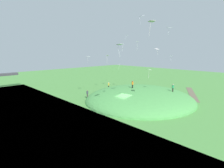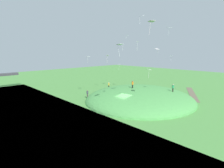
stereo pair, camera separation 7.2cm
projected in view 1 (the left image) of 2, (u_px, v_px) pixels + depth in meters
name	position (u px, v px, depth m)	size (l,w,h in m)	color
ground_plane	(123.00, 107.00, 34.37)	(160.00, 160.00, 0.00)	#509243
grass_hill	(139.00, 100.00, 39.67)	(24.86, 23.94, 5.64)	#4F9E4E
dirt_path	(192.00, 94.00, 45.46)	(16.72, 1.54, 0.04)	#6A5E4C
person_walking_path	(133.00, 83.00, 38.86)	(0.55, 0.55, 1.65)	black
person_on_hilltop	(87.00, 93.00, 40.25)	(0.57, 0.57, 1.59)	#3F2F37
person_with_child	(109.00, 84.00, 48.13)	(0.50, 0.50, 1.71)	black
person_near_shore	(173.00, 87.00, 37.47)	(0.48, 0.48, 1.68)	#2E3327
kite_0	(120.00, 45.00, 24.77)	(1.12, 0.84, 1.89)	white
kite_1	(137.00, 42.00, 42.76)	(1.20, 1.10, 2.18)	white
kite_2	(142.00, 17.00, 22.81)	(0.62, 0.74, 1.10)	white
kite_3	(88.00, 57.00, 40.57)	(1.11, 0.93, 1.40)	white
kite_4	(107.00, 56.00, 46.41)	(0.75, 0.82, 2.16)	white
kite_5	(127.00, 36.00, 48.83)	(0.69, 0.78, 1.08)	white
kite_6	(170.00, 28.00, 35.73)	(1.18, 1.09, 1.55)	white
kite_7	(122.00, 44.00, 44.81)	(1.06, 0.89, 1.97)	silver
kite_8	(157.00, 49.00, 43.58)	(1.18, 0.80, 1.49)	silver
kite_9	(149.00, 70.00, 30.79)	(1.15, 1.22, 1.61)	white
kite_10	(152.00, 22.00, 25.09)	(1.13, 0.94, 2.13)	silver
kite_11	(119.00, 65.00, 49.45)	(0.83, 0.81, 1.75)	white
kite_12	(171.00, 56.00, 31.77)	(0.81, 0.80, 1.06)	white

